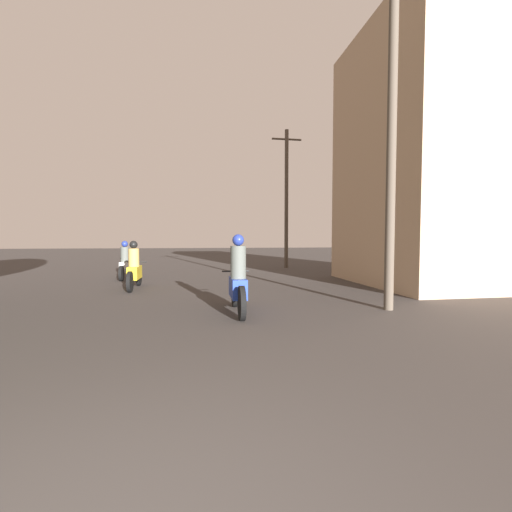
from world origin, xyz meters
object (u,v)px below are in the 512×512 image
object	(u,v)px
motorcycle_blue	(238,282)
building_right_near	(441,158)
motorcycle_yellow	(134,270)
utility_pole_far	(286,196)
utility_pole_near	(392,133)
motorcycle_white	(125,264)

from	to	relation	value
motorcycle_blue	building_right_near	distance (m)	9.13
motorcycle_yellow	building_right_near	world-z (taller)	building_right_near
utility_pole_far	utility_pole_near	bearing A→B (deg)	-92.76
utility_pole_near	motorcycle_white	bearing A→B (deg)	134.47
motorcycle_yellow	building_right_near	xyz separation A→B (m)	(10.27, -0.32, 3.75)
motorcycle_yellow	utility_pole_near	world-z (taller)	utility_pole_near
motorcycle_blue	building_right_near	xyz separation A→B (m)	(7.48, 3.70, 3.70)
motorcycle_yellow	motorcycle_white	xyz separation A→B (m)	(-0.86, 2.87, -0.00)
motorcycle_yellow	motorcycle_white	world-z (taller)	motorcycle_yellow
motorcycle_blue	motorcycle_yellow	world-z (taller)	motorcycle_blue
motorcycle_white	utility_pole_far	world-z (taller)	utility_pole_far
motorcycle_blue	utility_pole_near	bearing A→B (deg)	4.05
motorcycle_blue	building_right_near	world-z (taller)	building_right_near
building_right_near	utility_pole_near	xyz separation A→B (m)	(-4.18, -3.89, -0.53)
utility_pole_near	utility_pole_far	size ratio (longest dim) A/B	0.99
motorcycle_blue	utility_pole_far	xyz separation A→B (m)	(3.83, 10.89, 3.19)
motorcycle_blue	utility_pole_near	xyz separation A→B (m)	(3.30, -0.19, 3.17)
motorcycle_white	building_right_near	world-z (taller)	building_right_near
utility_pole_near	motorcycle_blue	bearing A→B (deg)	176.70
motorcycle_blue	building_right_near	bearing A→B (deg)	33.65
building_right_near	utility_pole_far	xyz separation A→B (m)	(-3.65, 7.19, -0.51)
motorcycle_blue	utility_pole_far	bearing A→B (deg)	77.94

